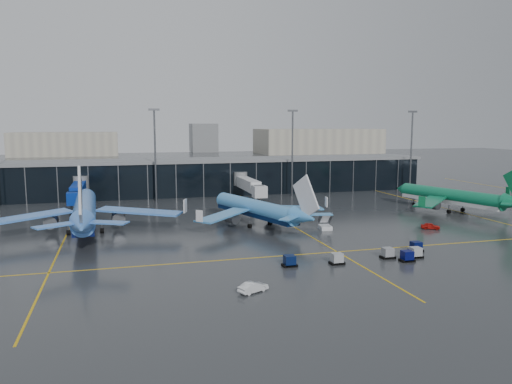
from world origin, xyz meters
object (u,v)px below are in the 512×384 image
object	(u,v)px
airliner_klm_near	(255,198)
service_van_white	(253,287)
airliner_arkefly	(84,197)
airliner_aer_lingus	(450,188)
mobile_airstair	(325,226)
service_van_red	(430,226)
baggage_carts	(377,255)

from	to	relation	value
airliner_klm_near	service_van_white	distance (m)	43.10
airliner_arkefly	airliner_aer_lingus	xyz separation A→B (m)	(84.89, 1.37, -1.07)
airliner_aer_lingus	mobile_airstair	xyz separation A→B (m)	(-38.01, -11.75, -5.10)
service_van_red	baggage_carts	bearing A→B (deg)	158.86
airliner_klm_near	baggage_carts	distance (m)	33.87
airliner_arkefly	service_van_red	xyz separation A→B (m)	(67.62, -15.95, -6.31)
airliner_aer_lingus	baggage_carts	xyz separation A→B (m)	(-39.38, -35.35, -5.11)
baggage_carts	service_van_red	world-z (taller)	baggage_carts
airliner_aer_lingus	service_van_white	distance (m)	76.92
airliner_klm_near	mobile_airstair	size ratio (longest dim) A/B	10.71
service_van_red	airliner_aer_lingus	bearing A→B (deg)	-15.26
baggage_carts	mobile_airstair	xyz separation A→B (m)	(1.37, 23.59, 0.01)
baggage_carts	mobile_airstair	distance (m)	23.63
service_van_red	service_van_white	distance (m)	52.74
airliner_aer_lingus	service_van_red	bearing A→B (deg)	-151.02
airliner_arkefly	service_van_white	bearing A→B (deg)	-64.74
airliner_klm_near	airliner_aer_lingus	xyz separation A→B (m)	(50.62, 3.78, 0.15)
service_van_red	service_van_white	world-z (taller)	service_van_white
airliner_klm_near	service_van_red	world-z (taller)	airliner_klm_near
baggage_carts	airliner_aer_lingus	bearing A→B (deg)	41.91
service_van_white	service_van_red	bearing A→B (deg)	-84.59
mobile_airstair	baggage_carts	bearing A→B (deg)	-85.23
airliner_arkefly	baggage_carts	world-z (taller)	airliner_arkefly
airliner_aer_lingus	service_van_red	distance (m)	25.01
airliner_arkefly	airliner_aer_lingus	world-z (taller)	airliner_arkefly
mobile_airstair	service_van_white	world-z (taller)	mobile_airstair
airliner_klm_near	baggage_carts	xyz separation A→B (m)	(11.24, -31.56, -4.96)
baggage_carts	service_van_white	size ratio (longest dim) A/B	6.20
airliner_arkefly	airliner_klm_near	xyz separation A→B (m)	(34.27, -2.42, -1.22)
mobile_airstair	service_van_white	bearing A→B (deg)	-117.91
mobile_airstair	service_van_white	distance (m)	41.10
baggage_carts	service_van_white	world-z (taller)	baggage_carts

